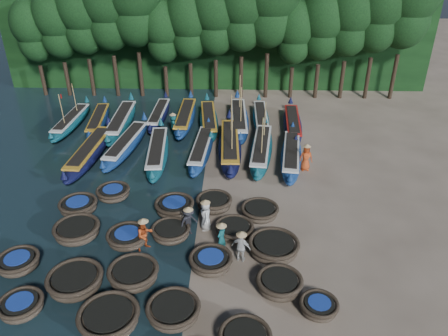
{
  "coord_description": "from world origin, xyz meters",
  "views": [
    {
      "loc": [
        1.97,
        -18.89,
        14.05
      ],
      "look_at": [
        1.31,
        3.94,
        1.3
      ],
      "focal_mm": 35.0,
      "sensor_mm": 36.0,
      "label": 1
    }
  ],
  "objects_px": {
    "coracle_18": "(234,229)",
    "long_boat_17": "(292,124)",
    "coracle_24": "(260,211)",
    "fisherman_5": "(173,124)",
    "coracle_5": "(21,306)",
    "coracle_6": "(109,318)",
    "coracle_15": "(77,231)",
    "coracle_17": "(171,232)",
    "long_boat_12": "(159,115)",
    "long_boat_9": "(71,121)",
    "coracle_20": "(78,206)",
    "coracle_22": "(175,207)",
    "coracle_11": "(75,281)",
    "coracle_23": "(214,203)",
    "long_boat_10": "(98,121)",
    "coracle_14": "(279,284)",
    "fisherman_2": "(145,234)",
    "long_boat_15": "(239,119)",
    "fisherman_0": "(206,215)",
    "long_boat_6": "(230,145)",
    "fisherman_4": "(241,246)",
    "coracle_10": "(18,262)",
    "coracle_9": "(319,307)",
    "long_boat_8": "(291,155)",
    "long_boat_7": "(261,149)",
    "long_boat_16": "(261,118)",
    "fisherman_6": "(306,157)",
    "coracle_16": "(128,237)",
    "fisherman_1": "(221,236)",
    "coracle_21": "(113,193)",
    "long_boat_3": "(126,144)",
    "long_boat_14": "(209,120)",
    "coracle_13": "(211,261)",
    "long_boat_4": "(157,152)",
    "coracle_12": "(133,274)",
    "coracle_7": "(173,311)",
    "coracle_19": "(274,247)",
    "long_boat_11": "(121,121)",
    "long_boat_13": "(185,117)"
  },
  "relations": [
    {
      "from": "long_boat_15",
      "to": "fisherman_0",
      "type": "distance_m",
      "value": 13.57
    },
    {
      "from": "coracle_16",
      "to": "long_boat_4",
      "type": "bearing_deg",
      "value": 89.91
    },
    {
      "from": "long_boat_4",
      "to": "long_boat_11",
      "type": "relative_size",
      "value": 0.94
    },
    {
      "from": "coracle_14",
      "to": "fisherman_2",
      "type": "distance_m",
      "value": 6.94
    },
    {
      "from": "long_boat_8",
      "to": "fisherman_5",
      "type": "relative_size",
      "value": 4.3
    },
    {
      "from": "long_boat_11",
      "to": "long_boat_13",
      "type": "relative_size",
      "value": 1.06
    },
    {
      "from": "long_boat_6",
      "to": "coracle_14",
      "type": "bearing_deg",
      "value": -81.35
    },
    {
      "from": "coracle_16",
      "to": "coracle_17",
      "type": "xyz_separation_m",
      "value": [
        2.1,
        0.49,
        0.0
      ]
    },
    {
      "from": "coracle_10",
      "to": "fisherman_2",
      "type": "xyz_separation_m",
      "value": [
        5.61,
        1.66,
        0.49
      ]
    },
    {
      "from": "long_boat_12",
      "to": "long_boat_13",
      "type": "distance_m",
      "value": 2.32
    },
    {
      "from": "coracle_6",
      "to": "coracle_22",
      "type": "height_order",
      "value": "coracle_6"
    },
    {
      "from": "coracle_10",
      "to": "long_boat_16",
      "type": "relative_size",
      "value": 0.27
    },
    {
      "from": "coracle_20",
      "to": "coracle_22",
      "type": "bearing_deg",
      "value": 0.62
    },
    {
      "from": "coracle_5",
      "to": "coracle_16",
      "type": "height_order",
      "value": "coracle_16"
    },
    {
      "from": "long_boat_3",
      "to": "fisherman_1",
      "type": "distance_m",
      "value": 12.79
    },
    {
      "from": "long_boat_3",
      "to": "long_boat_9",
      "type": "bearing_deg",
      "value": 151.1
    },
    {
      "from": "fisherman_4",
      "to": "coracle_10",
      "type": "bearing_deg",
      "value": 27.12
    },
    {
      "from": "long_boat_10",
      "to": "fisherman_4",
      "type": "relative_size",
      "value": 4.1
    },
    {
      "from": "long_boat_6",
      "to": "long_boat_10",
      "type": "relative_size",
      "value": 1.22
    },
    {
      "from": "coracle_12",
      "to": "fisherman_4",
      "type": "height_order",
      "value": "fisherman_4"
    },
    {
      "from": "coracle_24",
      "to": "fisherman_5",
      "type": "height_order",
      "value": "fisherman_5"
    },
    {
      "from": "long_boat_8",
      "to": "fisherman_4",
      "type": "xyz_separation_m",
      "value": [
        -3.41,
        -10.02,
        0.34
      ]
    },
    {
      "from": "long_boat_8",
      "to": "long_boat_10",
      "type": "height_order",
      "value": "long_boat_8"
    },
    {
      "from": "fisherman_6",
      "to": "fisherman_4",
      "type": "bearing_deg",
      "value": -121.28
    },
    {
      "from": "coracle_14",
      "to": "coracle_23",
      "type": "bearing_deg",
      "value": 116.79
    },
    {
      "from": "coracle_23",
      "to": "long_boat_10",
      "type": "height_order",
      "value": "long_boat_10"
    },
    {
      "from": "coracle_5",
      "to": "coracle_17",
      "type": "bearing_deg",
      "value": 42.89
    },
    {
      "from": "coracle_5",
      "to": "long_boat_14",
      "type": "relative_size",
      "value": 0.28
    },
    {
      "from": "long_boat_16",
      "to": "coracle_13",
      "type": "bearing_deg",
      "value": -100.49
    },
    {
      "from": "long_boat_12",
      "to": "long_boat_9",
      "type": "bearing_deg",
      "value": -165.49
    },
    {
      "from": "coracle_16",
      "to": "fisherman_1",
      "type": "bearing_deg",
      "value": -5.32
    },
    {
      "from": "coracle_15",
      "to": "coracle_17",
      "type": "height_order",
      "value": "coracle_15"
    },
    {
      "from": "coracle_14",
      "to": "coracle_19",
      "type": "xyz_separation_m",
      "value": [
        -0.07,
        2.45,
        0.02
      ]
    },
    {
      "from": "coracle_21",
      "to": "long_boat_17",
      "type": "bearing_deg",
      "value": 41.33
    },
    {
      "from": "long_boat_6",
      "to": "fisherman_4",
      "type": "bearing_deg",
      "value": -87.83
    },
    {
      "from": "coracle_7",
      "to": "long_boat_3",
      "type": "xyz_separation_m",
      "value": [
        -5.27,
        14.91,
        0.13
      ]
    },
    {
      "from": "coracle_5",
      "to": "coracle_6",
      "type": "bearing_deg",
      "value": -8.87
    },
    {
      "from": "long_boat_9",
      "to": "fisherman_0",
      "type": "xyz_separation_m",
      "value": [
        11.48,
        -12.91,
        0.4
      ]
    },
    {
      "from": "long_boat_16",
      "to": "fisherman_6",
      "type": "height_order",
      "value": "fisherman_6"
    },
    {
      "from": "long_boat_4",
      "to": "long_boat_12",
      "type": "xyz_separation_m",
      "value": [
        -0.97,
        6.72,
        -0.06
      ]
    },
    {
      "from": "coracle_7",
      "to": "long_boat_8",
      "type": "distance_m",
      "value": 14.93
    },
    {
      "from": "fisherman_4",
      "to": "coracle_14",
      "type": "bearing_deg",
      "value": 151.94
    },
    {
      "from": "coracle_17",
      "to": "coracle_11",
      "type": "bearing_deg",
      "value": -134.93
    },
    {
      "from": "coracle_9",
      "to": "fisherman_0",
      "type": "height_order",
      "value": "fisherman_0"
    },
    {
      "from": "coracle_5",
      "to": "long_boat_7",
      "type": "xyz_separation_m",
      "value": [
        10.47,
        14.23,
        0.17
      ]
    },
    {
      "from": "coracle_24",
      "to": "long_boat_3",
      "type": "relative_size",
      "value": 0.26
    },
    {
      "from": "long_boat_3",
      "to": "long_boat_14",
      "type": "relative_size",
      "value": 1.0
    },
    {
      "from": "coracle_18",
      "to": "long_boat_17",
      "type": "distance_m",
      "value": 14.15
    },
    {
      "from": "coracle_10",
      "to": "long_boat_15",
      "type": "xyz_separation_m",
      "value": [
        10.19,
        16.8,
        0.19
      ]
    },
    {
      "from": "long_boat_3",
      "to": "fisherman_2",
      "type": "bearing_deg",
      "value": -64.18
    }
  ]
}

